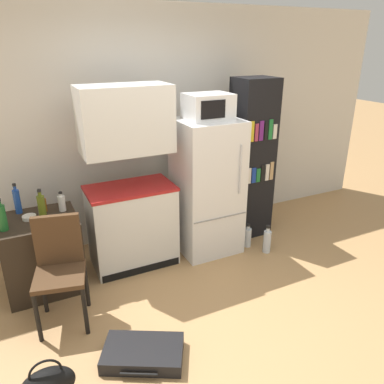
# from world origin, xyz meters

# --- Properties ---
(ground_plane) EXTENTS (24.00, 24.00, 0.00)m
(ground_plane) POSITION_xyz_m (0.00, 0.00, 0.00)
(ground_plane) COLOR tan
(wall_back) EXTENTS (6.40, 0.10, 2.65)m
(wall_back) POSITION_xyz_m (0.20, 2.00, 1.33)
(wall_back) COLOR silver
(wall_back) RESTS_ON ground_plane
(side_table) EXTENTS (0.69, 0.60, 0.73)m
(side_table) POSITION_xyz_m (-1.26, 1.30, 0.37)
(side_table) COLOR #2D2319
(side_table) RESTS_ON ground_plane
(kitchen_hutch) EXTENTS (0.88, 0.52, 1.88)m
(kitchen_hutch) POSITION_xyz_m (-0.35, 1.34, 0.87)
(kitchen_hutch) COLOR silver
(kitchen_hutch) RESTS_ON ground_plane
(refrigerator) EXTENTS (0.66, 0.65, 1.50)m
(refrigerator) POSITION_xyz_m (0.51, 1.29, 0.75)
(refrigerator) COLOR white
(refrigerator) RESTS_ON ground_plane
(microwave) EXTENTS (0.46, 0.37, 0.26)m
(microwave) POSITION_xyz_m (0.51, 1.28, 1.63)
(microwave) COLOR silver
(microwave) RESTS_ON refrigerator
(bookshelf) EXTENTS (0.45, 0.40, 1.89)m
(bookshelf) POSITION_xyz_m (1.17, 1.41, 0.94)
(bookshelf) COLOR black
(bookshelf) RESTS_ON ground_plane
(bottle_amber_beer) EXTENTS (0.06, 0.06, 0.16)m
(bottle_amber_beer) POSITION_xyz_m (-1.18, 1.44, 0.80)
(bottle_amber_beer) COLOR brown
(bottle_amber_beer) RESTS_ON side_table
(bottle_green_tall) EXTENTS (0.08, 0.08, 0.30)m
(bottle_green_tall) POSITION_xyz_m (-1.53, 1.18, 0.86)
(bottle_green_tall) COLOR #1E6028
(bottle_green_tall) RESTS_ON side_table
(bottle_milk_white) EXTENTS (0.07, 0.07, 0.19)m
(bottle_milk_white) POSITION_xyz_m (-1.02, 1.38, 0.81)
(bottle_milk_white) COLOR white
(bottle_milk_white) RESTS_ON side_table
(bottle_olive_oil) EXTENTS (0.07, 0.07, 0.29)m
(bottle_olive_oil) POSITION_xyz_m (-1.20, 1.27, 0.86)
(bottle_olive_oil) COLOR #566619
(bottle_olive_oil) RESTS_ON side_table
(bottle_blue_soda) EXTENTS (0.06, 0.06, 0.30)m
(bottle_blue_soda) POSITION_xyz_m (-1.40, 1.51, 0.86)
(bottle_blue_soda) COLOR #1E47A3
(bottle_blue_soda) RESTS_ON side_table
(bowl) EXTENTS (0.12, 0.12, 0.03)m
(bowl) POSITION_xyz_m (-1.32, 1.32, 0.75)
(bowl) COLOR silver
(bowl) RESTS_ON side_table
(chair) EXTENTS (0.48, 0.48, 0.93)m
(chair) POSITION_xyz_m (-1.15, 0.76, 0.55)
(chair) COLOR black
(chair) RESTS_ON ground_plane
(suitcase_large_flat) EXTENTS (0.69, 0.59, 0.11)m
(suitcase_large_flat) POSITION_xyz_m (-0.71, 0.00, 0.05)
(suitcase_large_flat) COLOR black
(suitcase_large_flat) RESTS_ON ground_plane
(water_bottle_front) EXTENTS (0.09, 0.09, 0.29)m
(water_bottle_front) POSITION_xyz_m (0.95, 1.08, 0.12)
(water_bottle_front) COLOR silver
(water_bottle_front) RESTS_ON ground_plane
(water_bottle_middle) EXTENTS (0.09, 0.09, 0.34)m
(water_bottle_middle) POSITION_xyz_m (1.08, 0.87, 0.14)
(water_bottle_middle) COLOR silver
(water_bottle_middle) RESTS_ON ground_plane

